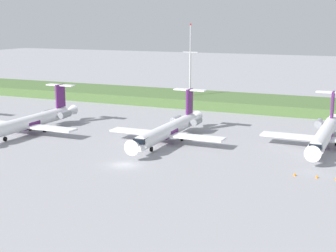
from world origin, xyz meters
TOP-DOWN VIEW (x-y plane):
  - ground_plane at (0.00, 30.00)m, footprint 500.00×500.00m
  - grass_berm at (0.00, 62.33)m, footprint 320.00×20.00m
  - regional_jet_second at (-28.85, 13.06)m, footprint 22.81×31.00m
  - regional_jet_third at (0.52, 17.44)m, footprint 22.81×31.00m
  - regional_jet_fourth at (28.35, 25.57)m, footprint 22.81×31.00m
  - antenna_mast at (-12.03, 60.24)m, footprint 4.40×0.50m
  - safety_cone_front_marker at (26.54, 5.17)m, footprint 0.44×0.44m
  - safety_cone_mid_marker at (29.74, 5.38)m, footprint 0.44×0.44m
  - safety_cone_rear_marker at (32.51, 5.54)m, footprint 0.44×0.44m

SIDE VIEW (x-z plane):
  - ground_plane at x=0.00m, z-range 0.00..0.00m
  - safety_cone_front_marker at x=26.54m, z-range 0.00..0.55m
  - safety_cone_mid_marker at x=29.74m, z-range 0.00..0.55m
  - safety_cone_rear_marker at x=32.51m, z-range 0.00..0.55m
  - grass_berm at x=0.00m, z-range 0.00..2.54m
  - regional_jet_second at x=-28.85m, z-range -1.96..7.04m
  - regional_jet_third at x=0.52m, z-range -1.96..7.04m
  - regional_jet_fourth at x=28.35m, z-range -1.96..7.04m
  - antenna_mast at x=-12.03m, z-range -1.87..20.35m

